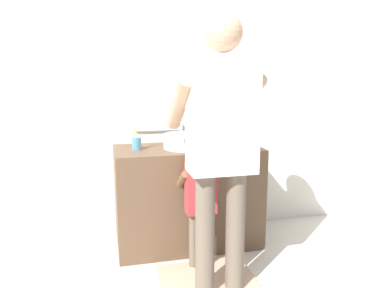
# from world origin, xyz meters

# --- Properties ---
(ground_plane) EXTENTS (14.00, 14.00, 0.00)m
(ground_plane) POSITION_xyz_m (0.00, 0.00, 0.00)
(ground_plane) COLOR silver
(back_wall) EXTENTS (4.40, 0.10, 2.70)m
(back_wall) POSITION_xyz_m (0.00, 0.62, 1.35)
(back_wall) COLOR silver
(back_wall) RESTS_ON ground
(vanity_cabinet) EXTENTS (1.14, 0.54, 0.81)m
(vanity_cabinet) POSITION_xyz_m (0.00, 0.30, 0.40)
(vanity_cabinet) COLOR brown
(vanity_cabinet) RESTS_ON ground
(sink_basin) EXTENTS (0.39, 0.39, 0.11)m
(sink_basin) POSITION_xyz_m (0.00, 0.28, 0.86)
(sink_basin) COLOR silver
(sink_basin) RESTS_ON vanity_cabinet
(faucet) EXTENTS (0.18, 0.14, 0.18)m
(faucet) POSITION_xyz_m (0.00, 0.51, 0.89)
(faucet) COLOR #B7BABF
(faucet) RESTS_ON vanity_cabinet
(toothbrush_cup) EXTENTS (0.07, 0.07, 0.21)m
(toothbrush_cup) POSITION_xyz_m (-0.40, 0.30, 0.86)
(toothbrush_cup) COLOR #4C8EB2
(toothbrush_cup) RESTS_ON vanity_cabinet
(soap_bottle) EXTENTS (0.06, 0.06, 0.16)m
(soap_bottle) POSITION_xyz_m (0.29, 0.36, 0.88)
(soap_bottle) COLOR #B27FC6
(soap_bottle) RESTS_ON vanity_cabinet
(bath_mat) EXTENTS (0.64, 0.40, 0.02)m
(bath_mat) POSITION_xyz_m (0.00, -0.25, 0.01)
(bath_mat) COLOR #CCAD8E
(bath_mat) RESTS_ON ground
(child_toddler) EXTENTS (0.28, 0.28, 0.91)m
(child_toddler) POSITION_xyz_m (0.00, -0.10, 0.54)
(child_toddler) COLOR #6B5B4C
(child_toddler) RESTS_ON ground
(adult_parent) EXTENTS (0.53, 0.56, 1.72)m
(adult_parent) POSITION_xyz_m (0.04, -0.41, 1.03)
(adult_parent) COLOR #6B5B4C
(adult_parent) RESTS_ON ground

